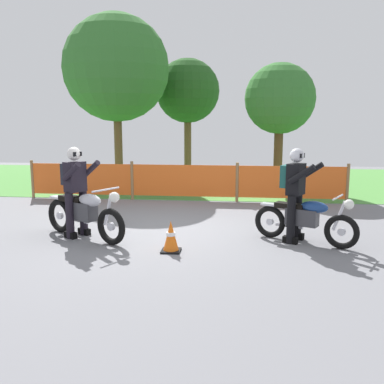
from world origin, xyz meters
The scene contains 11 objects.
ground centered at (0.00, 0.00, -0.01)m, with size 24.00×24.00×0.02m, color slate.
grass_verge centered at (0.00, 6.99, 0.01)m, with size 24.00×7.87×0.01m, color #4C8C3D.
barrier_fence centered at (0.00, 3.05, 0.54)m, with size 8.62×0.08×1.05m.
tree_leftmost centered at (-2.72, 6.39, 3.85)m, with size 3.60×3.60×5.66m.
tree_near_left centered at (-0.56, 8.68, 3.21)m, with size 2.46×2.46×4.46m.
tree_near_right centered at (2.70, 5.65, 2.78)m, with size 2.20×2.20×3.90m.
motorcycle_lead centered at (-1.37, -0.83, 0.48)m, with size 1.87×1.17×1.00m.
motorcycle_trailing centered at (2.65, -0.71, 0.44)m, with size 1.74×1.01×0.91m.
rider_lead centered at (-1.56, -0.71, 0.95)m, with size 0.79×0.71×1.69m.
rider_trailing centered at (2.47, -0.61, 0.95)m, with size 0.79×0.70×1.69m.
traffic_cone centered at (0.35, -1.47, 0.26)m, with size 0.32×0.32×0.53m.
Camera 1 is at (1.46, -8.42, 2.23)m, focal length 40.70 mm.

